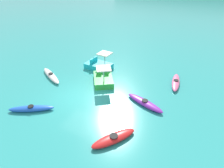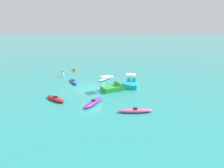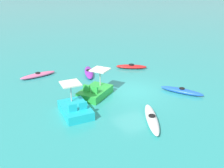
{
  "view_description": "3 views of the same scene",
  "coord_description": "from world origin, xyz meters",
  "px_view_note": "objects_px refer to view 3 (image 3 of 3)",
  "views": [
    {
      "loc": [
        6.87,
        -9.42,
        8.08
      ],
      "look_at": [
        1.69,
        2.29,
        0.26
      ],
      "focal_mm": 30.36,
      "sensor_mm": 36.0,
      "label": 1
    },
    {
      "loc": [
        19.68,
        3.58,
        6.49
      ],
      "look_at": [
        0.86,
        2.58,
        0.77
      ],
      "focal_mm": 28.42,
      "sensor_mm": 36.0,
      "label": 2
    },
    {
      "loc": [
        -12.93,
        9.92,
        7.3
      ],
      "look_at": [
        1.37,
        0.92,
        0.26
      ],
      "focal_mm": 40.98,
      "sensor_mm": 36.0,
      "label": 3
    }
  ],
  "objects_px": {
    "kayak_pink": "(38,75)",
    "kayak_blue": "(182,91)",
    "kayak_red": "(131,67)",
    "kayak_purple": "(89,72)",
    "pedal_boat_cyan": "(75,108)",
    "kayak_white": "(152,119)",
    "pedal_boat_green": "(95,91)"
  },
  "relations": [
    {
      "from": "kayak_white",
      "to": "kayak_blue",
      "type": "height_order",
      "value": "same"
    },
    {
      "from": "kayak_white",
      "to": "kayak_blue",
      "type": "relative_size",
      "value": 1.11
    },
    {
      "from": "kayak_blue",
      "to": "kayak_purple",
      "type": "bearing_deg",
      "value": 28.63
    },
    {
      "from": "kayak_purple",
      "to": "pedal_boat_green",
      "type": "height_order",
      "value": "pedal_boat_green"
    },
    {
      "from": "kayak_purple",
      "to": "kayak_blue",
      "type": "xyz_separation_m",
      "value": [
        -6.7,
        -3.66,
        -0.0
      ]
    },
    {
      "from": "pedal_boat_green",
      "to": "kayak_blue",
      "type": "bearing_deg",
      "value": -117.91
    },
    {
      "from": "kayak_purple",
      "to": "pedal_boat_cyan",
      "type": "bearing_deg",
      "value": 145.85
    },
    {
      "from": "kayak_red",
      "to": "kayak_blue",
      "type": "relative_size",
      "value": 0.9
    },
    {
      "from": "kayak_red",
      "to": "kayak_blue",
      "type": "xyz_separation_m",
      "value": [
        -6.01,
        0.15,
        -0.0
      ]
    },
    {
      "from": "kayak_white",
      "to": "pedal_boat_green",
      "type": "height_order",
      "value": "pedal_boat_green"
    },
    {
      "from": "pedal_boat_cyan",
      "to": "kayak_red",
      "type": "bearing_deg",
      "value": -57.57
    },
    {
      "from": "kayak_blue",
      "to": "pedal_boat_green",
      "type": "xyz_separation_m",
      "value": [
        2.76,
        5.21,
        0.17
      ]
    },
    {
      "from": "kayak_purple",
      "to": "kayak_pink",
      "type": "height_order",
      "value": "same"
    },
    {
      "from": "kayak_pink",
      "to": "pedal_boat_cyan",
      "type": "distance_m",
      "value": 7.03
    },
    {
      "from": "kayak_blue",
      "to": "pedal_boat_cyan",
      "type": "distance_m",
      "value": 7.46
    },
    {
      "from": "kayak_purple",
      "to": "kayak_pink",
      "type": "xyz_separation_m",
      "value": [
        1.58,
        3.72,
        -0.0
      ]
    },
    {
      "from": "kayak_purple",
      "to": "pedal_boat_green",
      "type": "relative_size",
      "value": 1.05
    },
    {
      "from": "kayak_blue",
      "to": "pedal_boat_green",
      "type": "distance_m",
      "value": 5.89
    },
    {
      "from": "pedal_boat_green",
      "to": "kayak_white",
      "type": "bearing_deg",
      "value": -167.14
    },
    {
      "from": "kayak_pink",
      "to": "kayak_blue",
      "type": "distance_m",
      "value": 11.09
    },
    {
      "from": "kayak_blue",
      "to": "kayak_pink",
      "type": "bearing_deg",
      "value": 41.7
    },
    {
      "from": "kayak_pink",
      "to": "pedal_boat_cyan",
      "type": "bearing_deg",
      "value": -179.86
    },
    {
      "from": "kayak_white",
      "to": "pedal_boat_cyan",
      "type": "xyz_separation_m",
      "value": [
        3.02,
        3.19,
        0.17
      ]
    },
    {
      "from": "kayak_pink",
      "to": "pedal_boat_green",
      "type": "bearing_deg",
      "value": -158.55
    },
    {
      "from": "kayak_white",
      "to": "kayak_pink",
      "type": "relative_size",
      "value": 1.08
    },
    {
      "from": "kayak_white",
      "to": "pedal_boat_green",
      "type": "xyz_separation_m",
      "value": [
        4.53,
        1.04,
        0.17
      ]
    },
    {
      "from": "kayak_red",
      "to": "kayak_purple",
      "type": "bearing_deg",
      "value": 79.79
    },
    {
      "from": "kayak_purple",
      "to": "pedal_boat_cyan",
      "type": "distance_m",
      "value": 6.6
    },
    {
      "from": "kayak_white",
      "to": "kayak_red",
      "type": "distance_m",
      "value": 8.91
    },
    {
      "from": "kayak_red",
      "to": "kayak_pink",
      "type": "relative_size",
      "value": 0.88
    },
    {
      "from": "kayak_purple",
      "to": "pedal_boat_cyan",
      "type": "relative_size",
      "value": 1.15
    },
    {
      "from": "pedal_boat_green",
      "to": "kayak_purple",
      "type": "bearing_deg",
      "value": -21.46
    }
  ]
}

